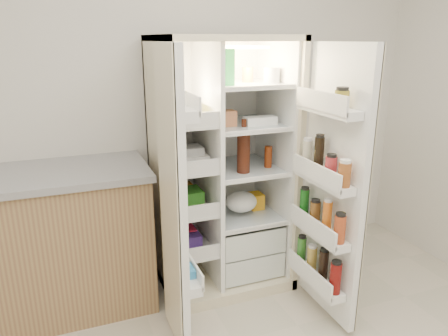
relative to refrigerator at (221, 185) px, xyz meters
name	(u,v)px	position (x,y,z in m)	size (l,w,h in m)	color
wall_back	(179,98)	(-0.21, 0.35, 0.61)	(4.00, 0.02, 2.70)	silver
refrigerator	(221,185)	(0.00, 0.00, 0.00)	(0.92, 0.70, 1.80)	beige
freezer_door	(174,204)	(-0.51, -0.60, 0.15)	(0.15, 0.40, 1.72)	white
fridge_door	(331,191)	(0.47, -0.69, 0.13)	(0.17, 0.58, 1.72)	white
kitchen_counter	(47,242)	(-1.22, 0.03, -0.25)	(1.35, 0.72, 0.98)	olive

